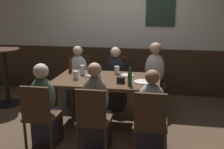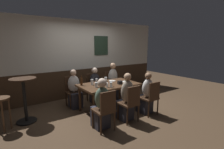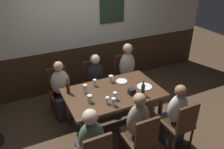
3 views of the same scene
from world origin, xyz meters
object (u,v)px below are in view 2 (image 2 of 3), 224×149
dining_table (109,87)px  chair_right_far (111,83)px  person_mid_far (96,88)px  side_bar_table (24,97)px  pint_glass_pale (111,84)px  person_mid_near (126,100)px  plate_white_small (112,81)px  tumbler_short (97,81)px  person_right_near (146,96)px  chair_right_near (151,96)px  person_left_near (101,107)px  highball_clear (107,85)px  chair_mid_near (130,102)px  pint_glass_stout (111,85)px  chair_left_far (72,89)px  chair_mid_far (93,86)px  condiment_caddy (120,82)px  beer_bottle_green (126,80)px  pint_glass_amber (92,83)px  bar_stool (1,105)px  beer_glass_tall (96,85)px  chair_left_near (105,108)px  beer_glass_half (106,80)px  beer_bottle_brown (81,81)px  plate_white_large (126,82)px  person_left_far (75,92)px

dining_table → chair_right_far: 1.14m
person_mid_far → side_bar_table: (-1.99, -0.21, 0.16)m
pint_glass_pale → person_mid_far: bearing=85.4°
person_mid_near → plate_white_small: size_ratio=5.86×
tumbler_short → plate_white_small: tumbler_short is taller
person_right_near → plate_white_small: 1.09m
chair_right_near → person_mid_far: 1.76m
person_left_near → highball_clear: bearing=45.5°
chair_mid_near → pint_glass_stout: size_ratio=6.83×
chair_left_far → chair_mid_far: same height
dining_table → chair_right_near: 1.14m
chair_left_far → pint_glass_stout: bearing=-67.1°
pint_glass_pale → highball_clear: 0.16m
pint_glass_pale → condiment_caddy: size_ratio=1.15×
dining_table → condiment_caddy: bearing=-38.5°
chair_right_far → beer_bottle_green: size_ratio=3.39×
pint_glass_amber → bar_stool: (-2.02, 0.21, -0.24)m
person_mid_near → pint_glass_pale: person_mid_near is taller
chair_mid_far → chair_right_far: bearing=0.0°
pint_glass_amber → bar_stool: 2.04m
person_mid_far → beer_glass_tall: (-0.45, -0.84, 0.33)m
beer_bottle_green → chair_left_near: bearing=-150.7°
chair_right_near → beer_glass_half: bearing=116.2°
person_left_near → chair_left_far: bearing=90.0°
tumbler_short → plate_white_small: (0.48, -0.07, -0.05)m
beer_bottle_brown → tumbler_short: bearing=3.0°
chair_left_far → tumbler_short: size_ratio=7.42×
chair_left_far → pint_glass_amber: 0.84m
condiment_caddy → bar_stool: (-2.68, 0.55, -0.22)m
chair_right_near → plate_white_small: size_ratio=4.48×
dining_table → person_mid_near: bearing=-90.0°
pint_glass_amber → person_mid_near: bearing=-64.4°
chair_mid_far → person_right_near: person_right_near is taller
tumbler_short → pint_glass_pale: size_ratio=0.94×
dining_table → chair_mid_far: 0.91m
dining_table → bar_stool: size_ratio=2.18×
plate_white_large → person_left_far: bearing=146.2°
person_right_near → beer_bottle_brown: bearing=143.5°
bar_stool → dining_table: bearing=-8.5°
pint_glass_amber → beer_bottle_brown: beer_bottle_brown is taller
person_left_near → person_mid_near: bearing=-0.1°
chair_left_near → person_left_near: (-0.00, 0.16, -0.03)m
chair_left_near → pint_glass_pale: 0.96m
person_mid_near → beer_bottle_brown: bearing=123.6°
chair_right_near → beer_glass_half: size_ratio=7.07×
person_mid_near → person_left_far: size_ratio=1.05×
chair_left_far → person_mid_near: bearing=-66.9°
person_mid_near → bar_stool: (-2.44, 1.09, 0.08)m
dining_table → chair_right_near: chair_right_near is taller
person_mid_far → tumbler_short: person_mid_far is taller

